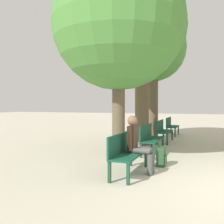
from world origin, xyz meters
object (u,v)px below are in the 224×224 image
object	(u,v)px
bench_row_1	(150,137)
tree_row_1	(142,30)
tree_row_0	(119,24)
person_seated	(137,143)
backpack	(161,157)
bench_row_3	(171,125)
bench_row_0	(126,150)
bench_row_2	(163,129)
tree_row_2	(153,50)

from	to	relation	value
bench_row_1	tree_row_1	xyz separation A→B (m)	(-0.67, 1.62, 3.95)
tree_row_0	person_seated	world-z (taller)	tree_row_0
backpack	bench_row_3	bearing A→B (deg)	95.46
bench_row_0	backpack	world-z (taller)	bench_row_0
bench_row_3	tree_row_1	xyz separation A→B (m)	(-0.67, -3.51, 3.95)
bench_row_0	bench_row_3	world-z (taller)	same
bench_row_3	backpack	bearing A→B (deg)	-84.54
bench_row_2	backpack	world-z (taller)	bench_row_2
bench_row_1	tree_row_1	size ratio (longest dim) A/B	0.25
bench_row_0	person_seated	bearing A→B (deg)	29.73
bench_row_2	tree_row_1	world-z (taller)	tree_row_1
bench_row_2	tree_row_2	size ratio (longest dim) A/B	0.28
bench_row_1	bench_row_2	size ratio (longest dim) A/B	1.00
bench_row_0	tree_row_2	world-z (taller)	tree_row_2
bench_row_3	person_seated	world-z (taller)	person_seated
bench_row_0	bench_row_3	xyz separation A→B (m)	(0.00, 7.70, 0.00)
bench_row_1	person_seated	size ratio (longest dim) A/B	1.20
bench_row_3	backpack	world-z (taller)	bench_row_3
bench_row_0	bench_row_1	xyz separation A→B (m)	(0.00, 2.57, 0.00)
bench_row_3	tree_row_0	world-z (taller)	tree_row_0
tree_row_0	tree_row_2	world-z (taller)	tree_row_0
backpack	bench_row_2	bearing A→B (deg)	98.80
tree_row_0	person_seated	size ratio (longest dim) A/B	4.38
bench_row_1	tree_row_0	distance (m)	3.59
bench_row_3	backpack	size ratio (longest dim) A/B	3.19
bench_row_1	tree_row_1	distance (m)	4.32
bench_row_2	tree_row_2	world-z (taller)	tree_row_2
bench_row_2	backpack	size ratio (longest dim) A/B	3.19
bench_row_3	tree_row_2	distance (m)	3.93
tree_row_0	tree_row_1	bearing A→B (deg)	90.00
bench_row_0	bench_row_3	distance (m)	7.70
bench_row_1	bench_row_2	distance (m)	2.57
tree_row_0	tree_row_2	bearing A→B (deg)	90.00
tree_row_1	tree_row_2	world-z (taller)	tree_row_1
bench_row_3	tree_row_2	world-z (taller)	tree_row_2
tree_row_2	backpack	distance (m)	6.68
tree_row_2	bench_row_2	bearing A→B (deg)	-59.23
bench_row_2	tree_row_0	world-z (taller)	tree_row_0
tree_row_0	bench_row_3	bearing A→B (deg)	83.94
bench_row_3	tree_row_0	bearing A→B (deg)	-96.06
bench_row_1	backpack	size ratio (longest dim) A/B	3.19
person_seated	backpack	world-z (taller)	person_seated
bench_row_1	tree_row_2	world-z (taller)	tree_row_2
bench_row_0	backpack	bearing A→B (deg)	56.98
tree_row_2	backpack	size ratio (longest dim) A/B	11.47
bench_row_3	tree_row_1	distance (m)	5.33
backpack	tree_row_2	bearing A→B (deg)	103.96
person_seated	tree_row_1	bearing A→B (deg)	102.64
tree_row_0	bench_row_0	bearing A→B (deg)	-64.72
bench_row_2	tree_row_1	xyz separation A→B (m)	(-0.67, -0.95, 3.95)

